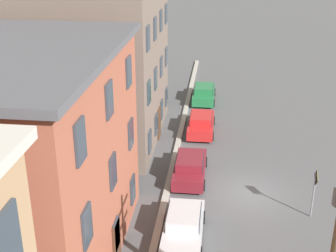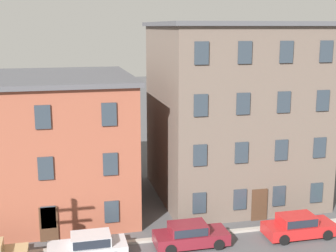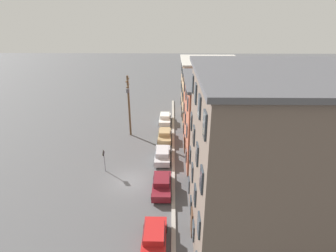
% 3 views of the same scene
% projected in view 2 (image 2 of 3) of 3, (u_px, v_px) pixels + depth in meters
% --- Properties ---
extents(kerb_strip, '(56.00, 0.36, 0.16)m').
position_uv_depth(kerb_strip, '(162.00, 239.00, 28.68)').
color(kerb_strip, '#9E998E').
rests_on(kerb_strip, ground_plane).
extents(apartment_midblock, '(11.97, 12.14, 9.56)m').
position_uv_depth(apartment_midblock, '(47.00, 142.00, 33.15)').
color(apartment_midblock, brown).
rests_on(apartment_midblock, ground_plane).
extents(apartment_far, '(11.76, 11.20, 13.17)m').
position_uv_depth(apartment_far, '(233.00, 111.00, 35.41)').
color(apartment_far, '#66564C').
rests_on(apartment_far, ground_plane).
extents(car_silver, '(4.40, 1.92, 1.43)m').
position_uv_depth(car_silver, '(89.00, 246.00, 26.29)').
color(car_silver, '#B7B7BC').
rests_on(car_silver, ground_plane).
extents(car_maroon, '(4.40, 1.92, 1.43)m').
position_uv_depth(car_maroon, '(190.00, 234.00, 27.76)').
color(car_maroon, maroon).
rests_on(car_maroon, ground_plane).
extents(car_red, '(4.40, 1.92, 1.43)m').
position_uv_depth(car_red, '(298.00, 225.00, 29.01)').
color(car_red, '#B21E1E').
rests_on(car_red, ground_plane).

